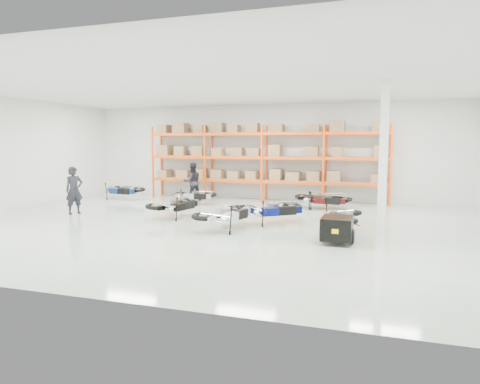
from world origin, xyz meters
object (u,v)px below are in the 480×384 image
(moto_back_c, at_px, (321,195))
(person_back, at_px, (192,182))
(moto_back_a, at_px, (123,187))
(moto_back_d, at_px, (326,197))
(moto_silver_left, at_px, (226,210))
(moto_touring_right, at_px, (342,213))
(person_left, at_px, (74,190))
(moto_black_far_left, at_px, (175,202))
(trailer, at_px, (337,228))
(moto_blue_centre, at_px, (272,205))
(moto_back_b, at_px, (194,193))

(moto_back_c, xyz_separation_m, person_back, (-6.02, 0.64, 0.34))
(moto_back_a, relative_size, moto_back_d, 1.11)
(moto_silver_left, distance_m, person_back, 7.06)
(moto_touring_right, distance_m, person_left, 9.93)
(moto_black_far_left, xyz_separation_m, person_left, (-4.03, -0.36, 0.31))
(moto_silver_left, bearing_deg, moto_back_a, -22.60)
(trailer, bearing_deg, moto_back_d, 100.16)
(moto_back_c, height_order, moto_back_d, moto_back_c)
(trailer, bearing_deg, moto_back_a, 150.59)
(moto_blue_centre, bearing_deg, person_left, 56.88)
(moto_back_a, height_order, moto_back_b, moto_back_a)
(moto_black_far_left, distance_m, moto_back_d, 6.11)
(moto_touring_right, bearing_deg, moto_back_d, 104.41)
(moto_blue_centre, height_order, moto_back_c, moto_blue_centre)
(moto_black_far_left, relative_size, trailer, 1.14)
(moto_back_d, height_order, person_left, person_left)
(moto_black_far_left, height_order, moto_back_a, moto_black_far_left)
(moto_silver_left, bearing_deg, moto_blue_centre, -112.20)
(moto_silver_left, height_order, moto_back_c, moto_silver_left)
(moto_back_d, xyz_separation_m, person_back, (-6.25, 0.88, 0.36))
(moto_silver_left, xyz_separation_m, moto_back_a, (-7.15, 5.39, -0.03))
(moto_back_a, bearing_deg, person_left, -158.44)
(moto_back_d, bearing_deg, person_left, 122.89)
(moto_touring_right, distance_m, person_back, 8.88)
(person_left, bearing_deg, person_back, 1.10)
(moto_touring_right, height_order, moto_back_b, moto_touring_right)
(moto_touring_right, bearing_deg, person_left, 179.85)
(moto_black_far_left, relative_size, moto_back_b, 1.16)
(moto_blue_centre, xyz_separation_m, moto_back_c, (1.13, 3.82, -0.06))
(moto_blue_centre, height_order, person_left, person_left)
(moto_back_c, relative_size, person_left, 1.00)
(moto_back_a, height_order, person_left, person_left)
(moto_blue_centre, height_order, person_back, person_back)
(moto_touring_right, distance_m, moto_back_a, 11.55)
(moto_silver_left, bearing_deg, person_left, 4.45)
(moto_back_c, bearing_deg, moto_back_b, 81.36)
(moto_silver_left, height_order, moto_touring_right, moto_silver_left)
(moto_back_c, relative_size, person_back, 1.01)
(moto_blue_centre, relative_size, moto_silver_left, 0.99)
(moto_back_c, distance_m, person_back, 6.06)
(person_left, bearing_deg, moto_back_c, -33.92)
(moto_touring_right, xyz_separation_m, person_left, (-9.92, 0.36, 0.34))
(moto_back_c, xyz_separation_m, moto_back_d, (0.24, -0.23, -0.02))
(moto_back_b, bearing_deg, moto_back_d, -97.02)
(moto_back_b, bearing_deg, moto_black_far_left, -176.09)
(moto_back_b, xyz_separation_m, moto_back_d, (5.70, 0.17, 0.02))
(moto_black_far_left, xyz_separation_m, person_back, (-1.31, 4.47, 0.30))
(moto_silver_left, relative_size, person_left, 1.12)
(moto_back_b, height_order, person_left, person_left)
(person_back, bearing_deg, moto_touring_right, 104.63)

